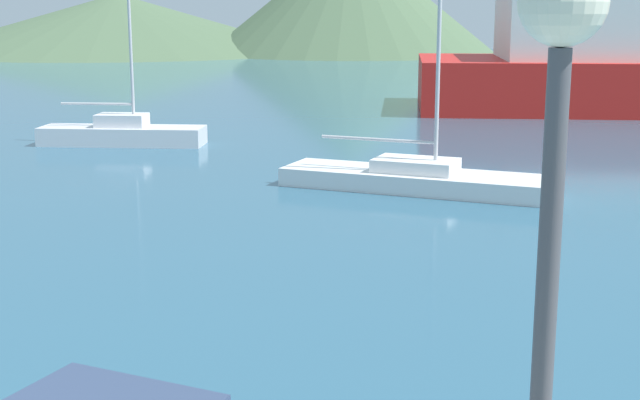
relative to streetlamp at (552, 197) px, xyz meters
name	(u,v)px	position (x,y,z in m)	size (l,w,h in m)	color
streetlamp	(552,197)	(0.00, 0.00, 0.00)	(0.45, 0.45, 4.84)	#4C4C51
sailboat_inner	(415,178)	(-4.99, 21.07, -3.98)	(8.20, 2.82, 6.97)	white
sailboat_middle	(123,133)	(-17.95, 26.45, -3.87)	(6.72, 3.17, 7.20)	silver
hill_west	(118,23)	(-59.07, 97.14, -0.76)	(50.17, 50.17, 7.17)	#4C6647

